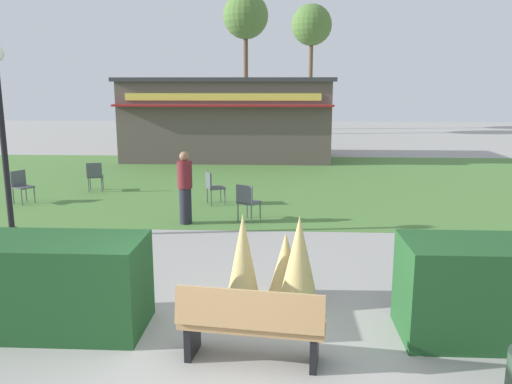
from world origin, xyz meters
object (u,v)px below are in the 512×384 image
(lamppost_mid, at_px, (1,118))
(cafe_chair_west, at_px, (95,174))
(cafe_chair_east, at_px, (247,200))
(tree_right_bg, at_px, (312,26))
(food_kiosk, at_px, (228,118))
(cafe_chair_north, at_px, (213,185))
(person_strolling, at_px, (185,187))
(park_bench, at_px, (251,324))
(parked_car_west_slot, at_px, (178,128))
(cafe_chair_center, at_px, (21,184))
(tree_left_bg, at_px, (246,17))

(lamppost_mid, height_order, cafe_chair_west, lamppost_mid)
(cafe_chair_east, bearing_deg, tree_right_bg, 83.93)
(food_kiosk, distance_m, cafe_chair_north, 9.01)
(lamppost_mid, distance_m, person_strolling, 4.06)
(park_bench, bearing_deg, food_kiosk, 96.81)
(parked_car_west_slot, bearing_deg, cafe_chair_east, -73.91)
(park_bench, xyz_separation_m, person_strolling, (-1.89, 6.09, 0.38))
(food_kiosk, distance_m, cafe_chair_center, 10.27)
(food_kiosk, bearing_deg, cafe_chair_west, -113.73)
(cafe_chair_west, distance_m, cafe_chair_east, 5.80)
(cafe_chair_north, xyz_separation_m, person_strolling, (-0.36, -2.00, 0.33))
(cafe_chair_north, distance_m, tree_right_bg, 25.17)
(park_bench, bearing_deg, person_strolling, 107.25)
(lamppost_mid, bearing_deg, tree_left_bg, 81.71)
(cafe_chair_west, distance_m, parked_car_west_slot, 15.12)
(person_strolling, relative_size, parked_car_west_slot, 0.40)
(cafe_chair_east, height_order, tree_right_bg, tree_right_bg)
(cafe_chair_east, xyz_separation_m, parked_car_west_slot, (-5.30, 18.37, 0.12))
(lamppost_mid, xyz_separation_m, cafe_chair_east, (4.90, 1.52, -1.98))
(cafe_chair_center, height_order, parked_car_west_slot, parked_car_west_slot)
(person_strolling, distance_m, parked_car_west_slot, 19.03)
(park_bench, height_order, person_strolling, person_strolling)
(cafe_chair_north, bearing_deg, parked_car_west_slot, 104.34)
(lamppost_mid, xyz_separation_m, cafe_chair_center, (-1.36, 3.14, -1.98))
(person_strolling, height_order, tree_left_bg, tree_left_bg)
(cafe_chair_north, relative_size, tree_left_bg, 0.10)
(person_strolling, height_order, parked_car_west_slot, person_strolling)
(cafe_chair_west, height_order, person_strolling, person_strolling)
(person_strolling, xyz_separation_m, tree_left_bg, (-0.13, 21.83, 6.34))
(cafe_chair_east, height_order, tree_left_bg, tree_left_bg)
(park_bench, relative_size, parked_car_west_slot, 0.41)
(parked_car_west_slot, relative_size, tree_left_bg, 0.49)
(food_kiosk, bearing_deg, park_bench, -83.19)
(tree_left_bg, bearing_deg, cafe_chair_west, -100.13)
(parked_car_west_slot, height_order, tree_left_bg, tree_left_bg)
(cafe_chair_center, height_order, tree_left_bg, tree_left_bg)
(cafe_chair_north, height_order, tree_right_bg, tree_right_bg)
(parked_car_west_slot, distance_m, tree_left_bg, 8.21)
(cafe_chair_east, relative_size, tree_right_bg, 0.10)
(person_strolling, xyz_separation_m, parked_car_west_slot, (-3.89, 18.63, -0.22))
(lamppost_mid, xyz_separation_m, food_kiosk, (3.35, 12.18, -0.78))
(tree_left_bg, bearing_deg, lamppost_mid, -98.29)
(person_strolling, bearing_deg, cafe_chair_west, 125.16)
(food_kiosk, bearing_deg, cafe_chair_east, -81.73)
(person_strolling, relative_size, tree_left_bg, 0.19)
(park_bench, xyz_separation_m, cafe_chair_center, (-6.75, 7.97, 0.05))
(tree_right_bg, bearing_deg, lamppost_mid, -105.65)
(park_bench, xyz_separation_m, tree_right_bg, (2.25, 32.10, 6.61))
(cafe_chair_east, distance_m, tree_left_bg, 22.63)
(cafe_chair_west, xyz_separation_m, cafe_chair_east, (4.81, -3.25, 0.00))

